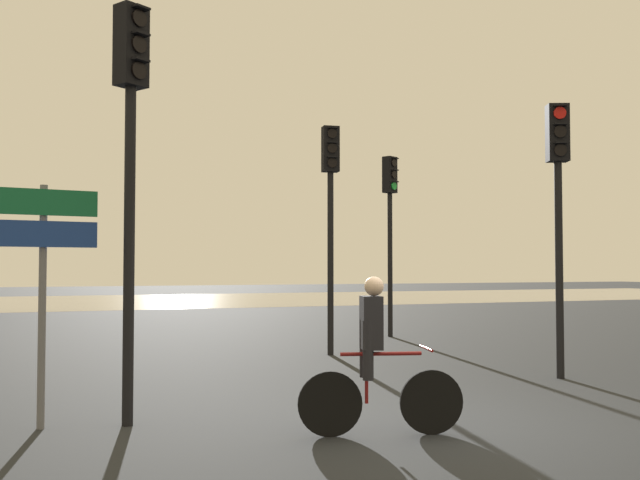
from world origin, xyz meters
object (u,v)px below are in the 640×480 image
(traffic_light_near_right, at_px, (558,187))
(direction_sign_post, at_px, (43,260))
(traffic_light_far_right, at_px, (390,211))
(traffic_light_center, at_px, (331,196))
(cyclist, at_px, (375,355))
(traffic_light_near_left, at_px, (131,133))

(traffic_light_near_right, distance_m, direction_sign_post, 7.61)
(traffic_light_far_right, height_order, traffic_light_center, traffic_light_center)
(direction_sign_post, relative_size, cyclist, 1.56)
(traffic_light_center, relative_size, cyclist, 2.70)
(traffic_light_near_right, distance_m, cyclist, 5.35)
(traffic_light_center, bearing_deg, traffic_light_near_left, 55.94)
(traffic_light_far_right, xyz_separation_m, cyclist, (-4.77, -9.23, -2.28))
(traffic_light_near_right, xyz_separation_m, direction_sign_post, (-7.47, -0.86, -1.18))
(traffic_light_center, distance_m, direction_sign_post, 7.24)
(traffic_light_far_right, distance_m, direction_sign_post, 11.16)
(traffic_light_center, xyz_separation_m, cyclist, (-2.04, -6.36, -2.30))
(traffic_light_far_right, relative_size, direction_sign_post, 1.72)
(traffic_light_far_right, xyz_separation_m, traffic_light_center, (-2.73, -2.87, 0.02))
(traffic_light_near_left, relative_size, cyclist, 2.77)
(traffic_light_far_right, bearing_deg, cyclist, 36.37)
(traffic_light_far_right, bearing_deg, traffic_light_near_right, 59.60)
(traffic_light_near_right, bearing_deg, cyclist, 51.29)
(traffic_light_center, relative_size, traffic_light_near_left, 0.98)
(traffic_light_center, relative_size, direction_sign_post, 1.73)
(traffic_light_far_right, bearing_deg, traffic_light_near_left, 21.69)
(traffic_light_center, xyz_separation_m, traffic_light_near_right, (2.24, -3.98, -0.15))
(direction_sign_post, distance_m, cyclist, 3.66)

